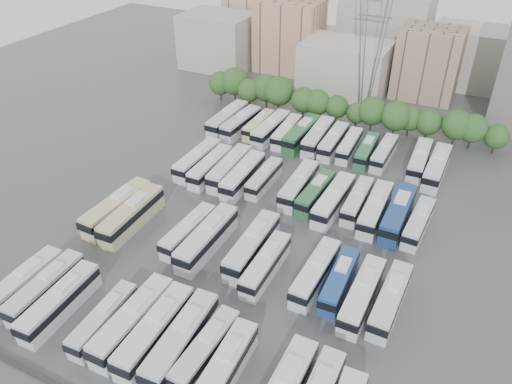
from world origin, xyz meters
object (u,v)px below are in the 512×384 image
at_px(bus_r1_s10, 315,273).
at_px(bus_r3_s8, 349,145).
at_px(bus_r0_s9, 224,370).
at_px(bus_r2_s4, 243,175).
at_px(bus_r1_s7, 252,246).
at_px(bus_r3_s0, 228,119).
at_px(bus_r2_s3, 230,168).
at_px(bus_r1_s5, 207,238).
at_px(bus_r3_s2, 259,125).
at_px(bus_r0_s7, 181,340).
at_px(bus_r2_s10, 357,201).
at_px(bus_r1_s0, 117,208).
at_px(bus_r3_s6, 318,136).
at_px(bus_r0_s4, 104,319).
at_px(bus_r2_s12, 398,213).
at_px(bus_r1_s4, 189,231).
at_px(bus_r1_s12, 362,295).
at_px(bus_r3_s1, 241,123).
at_px(electricity_pylon, 374,28).
at_px(bus_r0_s6, 155,331).
at_px(bus_r0_s1, 46,288).
at_px(bus_r3_s4, 287,132).
at_px(bus_r1_s13, 390,300).
at_px(bus_r3_s10, 384,153).
at_px(bus_r2_s2, 211,167).
at_px(bus_r2_s9, 333,200).
at_px(bus_r3_s13, 437,167).
at_px(bus_r2_s7, 299,185).
at_px(bus_r2_s5, 264,178).
at_px(bus_r0_s8, 206,350).
at_px(bus_r1_s8, 266,265).
at_px(bus_r0_s5, 133,320).
at_px(bus_r1_s11, 339,280).
at_px(bus_r1_s1, 132,215).
at_px(bus_r3_s12, 420,160).
at_px(bus_r2_s11, 375,209).
at_px(bus_r3_s9, 367,150).
at_px(bus_r0_s0, 22,284).
at_px(bus_r2_s1, 198,160).
at_px(bus_r3_s5, 302,134).
at_px(bus_r3_s3, 271,128).
at_px(bus_r3_s7, 333,141).

xyz_separation_m(bus_r1_s10, bus_r3_s8, (-6.76, 36.44, -0.16)).
distance_m(bus_r0_s9, bus_r2_s4, 39.33).
height_order(bus_r1_s7, bus_r3_s0, bus_r3_s0).
relative_size(bus_r2_s3, bus_r3_s0, 0.97).
distance_m(bus_r1_s5, bus_r3_s2, 38.39).
xyz_separation_m(bus_r0_s7, bus_r2_s10, (9.73, 36.18, -0.29)).
height_order(bus_r1_s0, bus_r3_s6, bus_r1_s0).
xyz_separation_m(bus_r0_s4, bus_r2_s12, (26.62, 36.48, 0.38)).
distance_m(bus_r1_s4, bus_r2_s3, 18.46).
distance_m(bus_r1_s12, bus_r3_s1, 51.68).
distance_m(electricity_pylon, bus_r1_s4, 59.07).
height_order(bus_r0_s6, bus_r2_s12, bus_r2_s12).
xyz_separation_m(bus_r0_s1, bus_r3_s4, (10.14, 54.11, -0.06)).
relative_size(bus_r1_s13, bus_r3_s10, 1.07).
height_order(bus_r2_s2, bus_r2_s10, bus_r2_s2).
xyz_separation_m(bus_r1_s0, bus_r2_s9, (29.52, 17.21, -0.10)).
xyz_separation_m(bus_r2_s9, bus_r3_s13, (13.10, 17.79, 0.04)).
bearing_deg(bus_r1_s12, bus_r2_s7, 130.40).
distance_m(bus_r2_s7, bus_r3_s2, 24.24).
bearing_deg(bus_r2_s5, bus_r0_s8, -75.14).
relative_size(electricity_pylon, bus_r1_s8, 2.86).
bearing_deg(bus_r0_s7, bus_r0_s5, 178.56).
relative_size(bus_r1_s5, bus_r3_s10, 1.19).
height_order(bus_r2_s7, bus_r3_s1, bus_r2_s7).
distance_m(bus_r1_s11, bus_r2_s9, 18.15).
bearing_deg(bus_r1_s11, bus_r1_s1, 179.64).
bearing_deg(bus_r3_s12, bus_r2_s11, -101.54).
distance_m(bus_r1_s11, bus_r3_s10, 36.41).
xyz_separation_m(bus_r1_s5, bus_r2_s9, (13.08, 17.39, -0.08)).
bearing_deg(bus_r3_s2, bus_r3_s9, -1.87).
distance_m(bus_r2_s9, bus_r2_s10, 3.88).
bearing_deg(bus_r1_s7, bus_r0_s0, -140.53).
relative_size(bus_r1_s0, bus_r1_s4, 1.18).
xyz_separation_m(bus_r2_s1, bus_r3_s0, (-3.32, 17.23, 0.13)).
relative_size(bus_r2_s10, bus_r3_s5, 0.86).
relative_size(bus_r3_s3, bus_r3_s5, 0.98).
relative_size(bus_r1_s7, bus_r3_s4, 1.13).
xyz_separation_m(bus_r0_s0, bus_r0_s5, (16.58, 1.35, 0.13)).
relative_size(bus_r2_s1, bus_r3_s2, 1.15).
height_order(bus_r0_s6, bus_r3_s5, bus_r0_s6).
bearing_deg(bus_r1_s13, bus_r2_s7, 137.65).
bearing_deg(bus_r3_s7, bus_r2_s7, -91.17).
bearing_deg(bus_r2_s1, bus_r3_s9, 34.05).
relative_size(bus_r1_s4, bus_r3_s10, 1.02).
distance_m(bus_r3_s8, bus_r3_s10, 6.72).
bearing_deg(bus_r3_s13, bus_r1_s1, -137.15).
xyz_separation_m(bus_r1_s13, bus_r2_s7, (-20.10, 19.29, 0.08)).
bearing_deg(bus_r1_s11, bus_r3_s7, 108.48).
bearing_deg(bus_r0_s0, bus_r1_s11, 26.86).
bearing_deg(bus_r3_s1, bus_r2_s10, -26.09).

